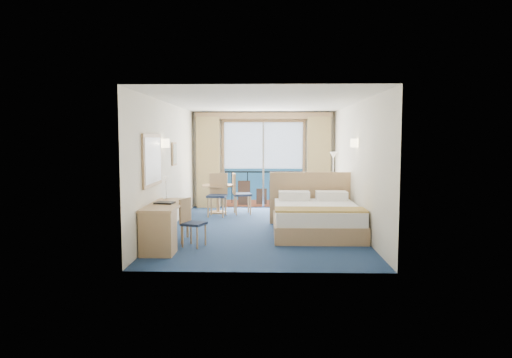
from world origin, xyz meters
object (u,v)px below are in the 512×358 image
Objects in this scene: bed at (316,217)px; desk at (160,228)px; armchair at (326,203)px; desk_chair at (190,219)px; table_chair_b at (218,192)px; floor_lamp at (333,166)px; nightstand at (338,210)px; round_table at (218,192)px; table_chair_a at (239,191)px.

bed reaches higher than desk.
desk is (-3.33, -3.96, 0.12)m from armchair.
desk_chair is 0.81× the size of table_chair_b.
armchair is 1.15m from floor_lamp.
bed is 4.44× the size of nightstand.
nightstand is at bearing -93.54° from floor_lamp.
desk is (-3.49, -3.14, 0.18)m from nightstand.
bed reaches higher than round_table.
round_table is 0.78× the size of table_chair_a.
armchair is 0.64× the size of table_chair_b.
table_chair_b is at bearing 167.62° from nightstand.
floor_lamp is 5.26m from desk_chair.
armchair is 0.65× the size of table_chair_a.
floor_lamp reaches higher than nightstand.
armchair is at bearing 77.36° from bed.
nightstand is 4.05m from desk_chair.
desk is at bearing 42.80° from armchair.
desk is 1.57× the size of table_chair_a.
table_chair_a reaches higher than armchair.
table_chair_a is (-2.41, 0.92, 0.34)m from nightstand.
bed is at bearing -47.78° from round_table.
table_chair_a is at bearing -9.94° from armchair.
floor_lamp is at bearing 52.32° from desk.
bed is 2.09× the size of table_chair_b.
armchair is 0.41× the size of desk.
desk is 4.27m from round_table.
desk is (-2.82, -1.71, 0.10)m from bed.
desk_chair is 3.63m from table_chair_a.
armchair is 0.84× the size of round_table.
round_table is 0.45m from table_chair_b.
desk is at bearing 154.49° from table_chair_a.
nightstand is at bearing -121.60° from table_chair_a.
desk_chair reaches higher than round_table.
floor_lamp is 3.15m from round_table.
floor_lamp reaches higher than bed.
bed is 2.68m from desk_chair.
table_chair_a is (-2.24, 0.11, 0.28)m from armchair.
desk is 3.83m from table_chair_b.
table_chair_b is at bearing -84.84° from round_table.
nightstand is 1.78m from floor_lamp.
floor_lamp is 2.64m from table_chair_a.
table_chair_b is (-3.02, -0.86, -0.60)m from floor_lamp.
round_table is at bearing 159.76° from nightstand.
desk is at bearing -97.10° from round_table.
nightstand is at bearing -28.38° from desk_chair.
bed is 3.16m from floor_lamp.
desk_chair is at bearing 159.08° from table_chair_a.
table_chair_b reaches higher than armchair.
desk is at bearing 159.64° from desk_chair.
desk reaches higher than round_table.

